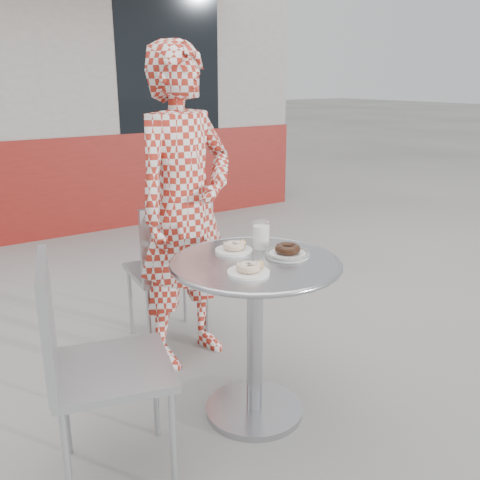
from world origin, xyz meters
TOP-DOWN VIEW (x-y plane):
  - ground at (0.00, 0.00)m, footprint 60.00×60.00m
  - bistro_table at (-0.01, 0.04)m, footprint 0.78×0.78m
  - chair_far at (-0.01, 0.94)m, footprint 0.47×0.48m
  - chair_left at (-0.73, 0.01)m, footprint 0.56×0.55m
  - seated_person at (0.01, 0.73)m, footprint 0.72×0.56m
  - plate_far at (-0.02, 0.20)m, footprint 0.18×0.18m
  - plate_near at (-0.13, -0.08)m, footprint 0.18×0.18m
  - plate_checker at (0.15, 0.01)m, footprint 0.21×0.21m
  - milk_cup at (0.12, 0.18)m, footprint 0.08×0.08m

SIDE VIEW (x-z plane):
  - ground at x=0.00m, z-range 0.00..0.00m
  - chair_far at x=-0.01m, z-range -0.17..0.72m
  - chair_left at x=-0.73m, z-range -0.18..0.76m
  - bistro_table at x=-0.01m, z-range 0.20..0.98m
  - plate_checker at x=0.15m, z-range 0.77..0.83m
  - plate_far at x=-0.02m, z-range 0.78..0.82m
  - plate_near at x=-0.13m, z-range 0.78..0.83m
  - milk_cup at x=0.12m, z-range 0.78..0.91m
  - seated_person at x=0.01m, z-range 0.00..1.76m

